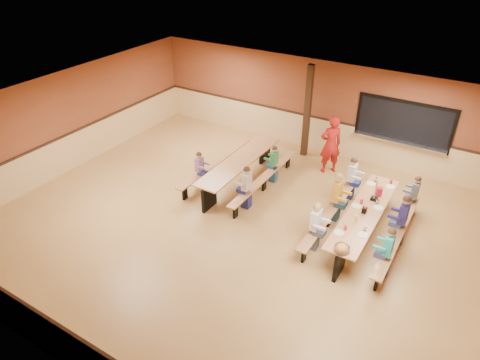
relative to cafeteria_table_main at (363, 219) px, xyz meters
The scene contains 23 objects.
ground 3.04m from the cafeteria_table_main, 156.56° to the right, with size 12.00×12.00×0.00m, color #A4753E.
room_envelope 3.00m from the cafeteria_table_main, 156.56° to the right, with size 12.04×10.04×3.02m.
kitchen_pass_through 3.89m from the cafeteria_table_main, 92.28° to the left, with size 2.78×0.28×1.38m.
structural_post 4.47m from the cafeteria_table_main, 132.61° to the left, with size 0.18×0.18×3.00m, color black.
cafeteria_table_main is the anchor object (origin of this frame).
cafeteria_table_second 3.90m from the cafeteria_table_main, behind, with size 1.91×3.70×0.74m.
seated_child_white_left 1.31m from the cafeteria_table_main, 129.19° to the right, with size 0.39×0.32×1.24m, color white, non-canonical shape.
seated_adult_yellow 0.90m from the cafeteria_table_main, 157.64° to the left, with size 0.43×0.35×1.33m, color gold, non-canonical shape.
seated_child_grey_left 1.72m from the cafeteria_table_main, 118.68° to the left, with size 0.38×0.31×1.23m, color white, non-canonical shape.
seated_child_teal_right 1.31m from the cafeteria_table_main, 50.96° to the right, with size 0.37×0.31×1.22m, color teal, non-canonical shape.
seated_child_navy_right 0.87m from the cafeteria_table_main, 17.19° to the left, with size 0.41×0.33×1.29m, color #241E54, non-canonical shape.
seated_child_char_right 1.74m from the cafeteria_table_main, 61.65° to the left, with size 0.35×0.28×1.16m, color #555D61, non-canonical shape.
seated_child_purple_sec 4.68m from the cafeteria_table_main, behind, with size 0.33×0.27×1.12m, color #8B5C88, non-canonical shape.
seated_child_green_sec 3.25m from the cafeteria_table_main, 158.68° to the left, with size 0.33×0.27×1.14m, color #2E7645, non-canonical shape.
seated_child_tan_sec 3.05m from the cafeteria_table_main, behind, with size 0.38×0.31×1.22m, color #C2A99A, non-canonical shape.
standing_woman 3.21m from the cafeteria_table_main, 125.90° to the left, with size 0.66×0.44×1.82m, color #A71713.
punch_pitcher 0.93m from the cafeteria_table_main, 84.57° to the left, with size 0.16×0.16×0.22m, color red.
chip_bowl 1.68m from the cafeteria_table_main, 89.14° to the right, with size 0.32×0.32×0.15m, color orange, non-canonical shape.
napkin_dispenser 0.28m from the cafeteria_table_main, 90.48° to the right, with size 0.10×0.14×0.13m, color black.
condiment_mustard 0.59m from the cafeteria_table_main, 96.23° to the right, with size 0.06×0.06×0.17m, color yellow.
condiment_ketchup 0.31m from the cafeteria_table_main, 79.78° to the right, with size 0.06×0.06×0.17m, color #B2140F.
table_paddle 0.70m from the cafeteria_table_main, 86.13° to the left, with size 0.16×0.16×0.56m.
place_settings 0.27m from the cafeteria_table_main, behind, with size 0.65×3.30×0.11m, color beige, non-canonical shape.
Camera 1 is at (4.52, -7.39, 6.64)m, focal length 32.00 mm.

